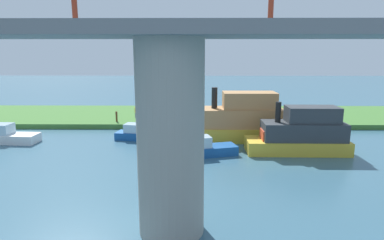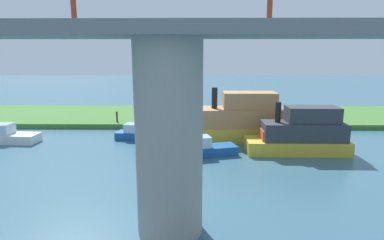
% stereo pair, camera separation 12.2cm
% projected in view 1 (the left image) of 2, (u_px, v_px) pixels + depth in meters
% --- Properties ---
extents(ground_plane, '(160.00, 160.00, 0.00)m').
position_uv_depth(ground_plane, '(175.00, 129.00, 32.85)').
color(ground_plane, '#386075').
extents(grassy_bank, '(80.00, 12.00, 0.50)m').
position_uv_depth(grassy_bank, '(178.00, 116.00, 38.68)').
color(grassy_bank, '#427533').
rests_on(grassy_bank, ground).
extents(bridge_pylon, '(2.77, 2.77, 8.16)m').
position_uv_depth(bridge_pylon, '(171.00, 139.00, 13.36)').
color(bridge_pylon, '#9E998E').
rests_on(bridge_pylon, ground).
extents(bridge_span, '(60.34, 4.30, 3.25)m').
position_uv_depth(bridge_span, '(169.00, 24.00, 12.46)').
color(bridge_span, slate).
rests_on(bridge_span, bridge_pylon).
extents(person_on_bank, '(0.51, 0.51, 1.39)m').
position_uv_depth(person_on_bank, '(136.00, 111.00, 36.08)').
color(person_on_bank, '#2D334C').
rests_on(person_on_bank, grassy_bank).
extents(mooring_post, '(0.20, 0.20, 1.08)m').
position_uv_depth(mooring_post, '(117.00, 117.00, 34.03)').
color(mooring_post, brown).
rests_on(mooring_post, grassy_bank).
extents(riverboat_paddlewheel, '(7.74, 2.67, 3.94)m').
position_uv_depth(riverboat_paddlewheel, '(301.00, 134.00, 24.97)').
color(riverboat_paddlewheel, gold).
rests_on(riverboat_paddlewheel, ground).
extents(houseboat_blue, '(4.74, 2.72, 1.49)m').
position_uv_depth(houseboat_blue, '(205.00, 148.00, 24.43)').
color(houseboat_blue, '#195199').
rests_on(houseboat_blue, ground).
extents(motorboat_white, '(9.09, 3.05, 4.64)m').
position_uv_depth(motorboat_white, '(238.00, 121.00, 28.65)').
color(motorboat_white, gold).
rests_on(motorboat_white, ground).
extents(motorboat_red, '(4.99, 2.04, 1.63)m').
position_uv_depth(motorboat_red, '(7.00, 136.00, 27.92)').
color(motorboat_red, white).
rests_on(motorboat_red, ground).
extents(skiff_small, '(4.42, 2.20, 1.41)m').
position_uv_depth(skiff_small, '(138.00, 134.00, 28.96)').
color(skiff_small, '#195199').
rests_on(skiff_small, ground).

